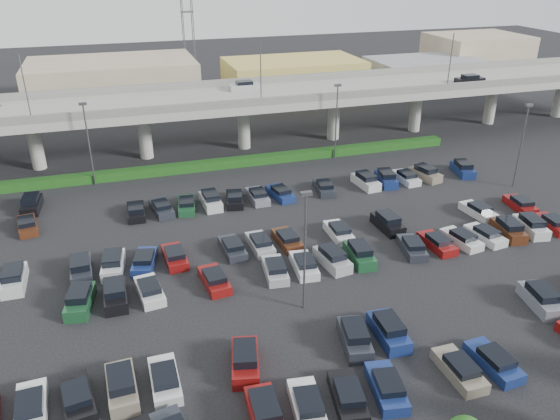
% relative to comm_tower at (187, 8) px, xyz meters
% --- Properties ---
extents(ground, '(280.00, 280.00, 0.00)m').
position_rel_comm_tower_xyz_m(ground, '(-4.00, -74.00, -15.61)').
color(ground, black).
extents(overpass, '(150.00, 13.00, 15.80)m').
position_rel_comm_tower_xyz_m(overpass, '(-4.22, -41.99, -8.64)').
color(overpass, gray).
rests_on(overpass, ground).
extents(hedge, '(66.00, 1.60, 1.10)m').
position_rel_comm_tower_xyz_m(hedge, '(-4.00, -49.00, -15.06)').
color(hedge, '#123910').
rests_on(hedge, ground).
extents(parked_cars, '(63.14, 41.59, 1.67)m').
position_rel_comm_tower_xyz_m(parked_cars, '(-3.74, -77.60, -14.99)').
color(parked_cars, black).
rests_on(parked_cars, ground).
extents(light_poles, '(66.90, 48.38, 10.30)m').
position_rel_comm_tower_xyz_m(light_poles, '(-8.12, -72.00, -9.37)').
color(light_poles, '#444448').
rests_on(light_poles, ground).
extents(distant_buildings, '(138.00, 24.00, 9.00)m').
position_rel_comm_tower_xyz_m(distant_buildings, '(8.38, -12.19, -11.87)').
color(distant_buildings, slate).
rests_on(distant_buildings, ground).
extents(comm_tower, '(2.40, 2.40, 30.00)m').
position_rel_comm_tower_xyz_m(comm_tower, '(0.00, 0.00, 0.00)').
color(comm_tower, '#444448').
rests_on(comm_tower, ground).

